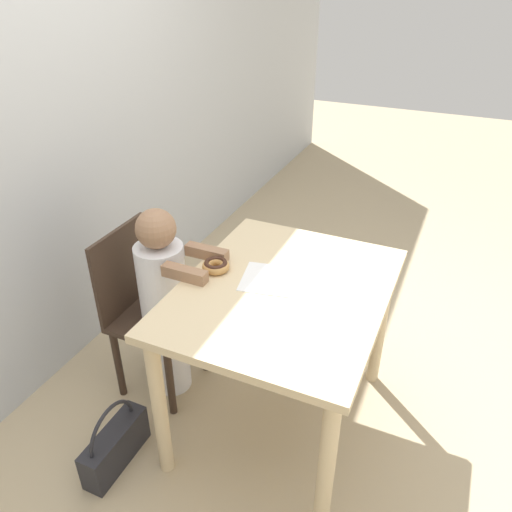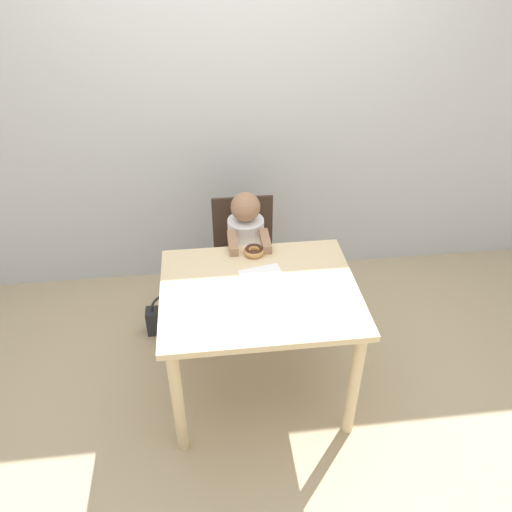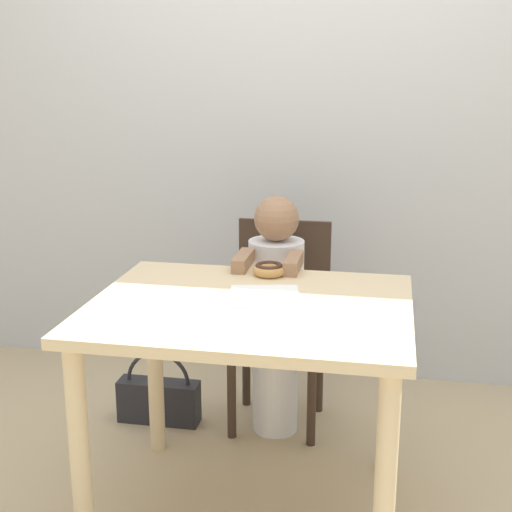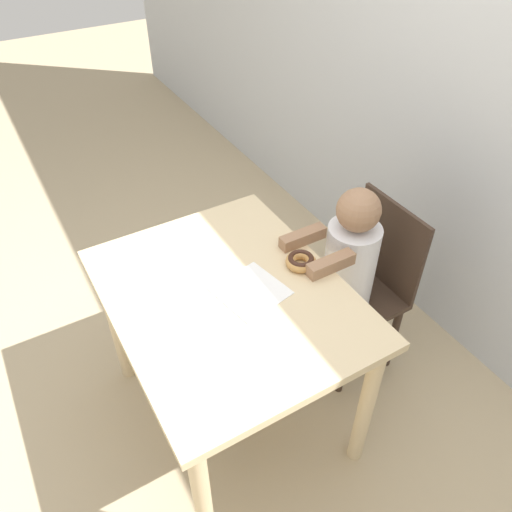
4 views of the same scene
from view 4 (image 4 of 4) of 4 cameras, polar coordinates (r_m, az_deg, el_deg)
name	(u,v)px [view 4 (image 4 of 4)]	position (r m, az deg, el deg)	size (l,w,h in m)	color
ground_plane	(234,410)	(2.37, -2.58, -17.16)	(12.00, 12.00, 0.00)	tan
wall_back	(502,87)	(2.23, 26.26, 16.90)	(8.00, 0.05, 2.50)	silver
dining_table	(229,316)	(1.87, -3.15, -6.81)	(1.00, 0.80, 0.75)	beige
chair	(363,286)	(2.30, 12.14, -3.41)	(0.39, 0.36, 0.84)	#38281E
child_figure	(346,283)	(2.20, 10.23, -3.11)	(0.24, 0.39, 0.98)	white
donut	(301,261)	(1.88, 5.14, -0.54)	(0.12, 0.12, 0.04)	tan
napkin	(251,291)	(1.79, -0.60, -4.01)	(0.26, 0.26, 0.00)	white
handbag	(278,284)	(2.74, 2.48, -3.24)	(0.34, 0.10, 0.32)	#232328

